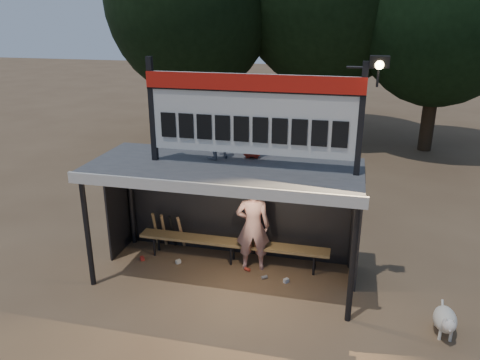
# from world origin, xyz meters

# --- Properties ---
(ground) EXTENTS (80.00, 80.00, 0.00)m
(ground) POSITION_xyz_m (0.00, 0.00, 0.00)
(ground) COLOR brown
(ground) RESTS_ON ground
(player) EXTENTS (0.75, 0.57, 1.87)m
(player) POSITION_xyz_m (0.46, 0.42, 0.94)
(player) COLOR silver
(player) RESTS_ON ground
(child_a) EXTENTS (0.65, 0.63, 1.05)m
(child_a) POSITION_xyz_m (-0.28, 0.35, 2.85)
(child_a) COLOR gray
(child_a) RESTS_ON dugout_shelter
(child_b) EXTENTS (0.45, 0.31, 0.87)m
(child_b) POSITION_xyz_m (0.40, 0.57, 2.76)
(child_b) COLOR #AF291B
(child_b) RESTS_ON dugout_shelter
(dugout_shelter) EXTENTS (5.10, 2.08, 2.32)m
(dugout_shelter) POSITION_xyz_m (0.00, 0.24, 1.85)
(dugout_shelter) COLOR #404042
(dugout_shelter) RESTS_ON ground
(scoreboard_assembly) EXTENTS (4.10, 0.27, 1.99)m
(scoreboard_assembly) POSITION_xyz_m (0.56, -0.01, 3.32)
(scoreboard_assembly) COLOR black
(scoreboard_assembly) RESTS_ON dugout_shelter
(bench) EXTENTS (4.00, 0.35, 0.48)m
(bench) POSITION_xyz_m (0.00, 0.55, 0.43)
(bench) COLOR olive
(bench) RESTS_ON ground
(tree_right) EXTENTS (6.08, 6.08, 8.72)m
(tree_right) POSITION_xyz_m (5.00, 10.50, 5.19)
(tree_right) COLOR #2F2115
(tree_right) RESTS_ON ground
(dog) EXTENTS (0.36, 0.81, 0.49)m
(dog) POSITION_xyz_m (3.92, -0.93, 0.28)
(dog) COLOR beige
(dog) RESTS_ON ground
(bats) EXTENTS (0.68, 0.35, 0.84)m
(bats) POSITION_xyz_m (-1.53, 0.82, 0.43)
(bats) COLOR olive
(bats) RESTS_ON ground
(litter) EXTENTS (3.21, 0.35, 0.08)m
(litter) POSITION_xyz_m (-0.14, 0.15, 0.04)
(litter) COLOR #AA241D
(litter) RESTS_ON ground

